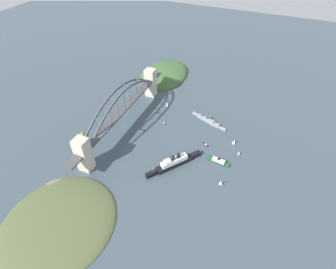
# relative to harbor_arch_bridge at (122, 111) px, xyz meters

# --- Properties ---
(ground_plane) EXTENTS (1400.00, 1400.00, 0.00)m
(ground_plane) POSITION_rel_harbor_arch_bridge_xyz_m (-0.00, 0.00, -29.61)
(ground_plane) COLOR #3D4C56
(harbor_arch_bridge) EXTENTS (270.12, 18.28, 69.65)m
(harbor_arch_bridge) POSITION_rel_harbor_arch_bridge_xyz_m (0.00, 0.00, 0.00)
(harbor_arch_bridge) COLOR beige
(harbor_arch_bridge) RESTS_ON ground
(headland_west_shore) EXTENTS (138.47, 95.08, 28.67)m
(headland_west_shore) POSITION_rel_harbor_arch_bridge_xyz_m (-184.70, -8.71, -29.61)
(headland_west_shore) COLOR #3D6033
(headland_west_shore) RESTS_ON ground
(headland_east_shore) EXTENTS (144.07, 132.46, 16.23)m
(headland_east_shore) POSITION_rel_harbor_arch_bridge_xyz_m (186.72, 19.62, -29.61)
(headland_east_shore) COLOR #515B38
(headland_east_shore) RESTS_ON ground
(ocean_liner) EXTENTS (76.08, 58.10, 19.97)m
(ocean_liner) POSITION_rel_harbor_arch_bridge_xyz_m (49.64, 111.51, -23.50)
(ocean_liner) COLOR black
(ocean_liner) RESTS_ON ground
(naval_cruiser) EXTENTS (28.68, 67.27, 15.75)m
(naval_cruiser) POSITION_rel_harbor_arch_bridge_xyz_m (-66.37, 126.97, -27.06)
(naval_cruiser) COLOR gray
(naval_cruiser) RESTS_ON ground
(harbor_ferry_steamer) EXTENTS (10.56, 34.37, 8.18)m
(harbor_ferry_steamer) POSITION_rel_harbor_arch_bridge_xyz_m (18.59, 167.42, -27.09)
(harbor_ferry_steamer) COLOR #23512D
(harbor_ferry_steamer) RESTS_ON ground
(seaplane_taxiing_near_bridge) EXTENTS (10.67, 8.42, 4.97)m
(seaplane_taxiing_near_bridge) POSITION_rel_harbor_arch_bridge_xyz_m (50.48, -50.45, -27.55)
(seaplane_taxiing_near_bridge) COLOR #B7B7B2
(seaplane_taxiing_near_bridge) RESTS_ON ground
(small_boat_0) EXTENTS (5.56, 6.19, 7.03)m
(small_boat_0) POSITION_rel_harbor_arch_bridge_xyz_m (-8.31, 191.38, -26.25)
(small_boat_0) COLOR brown
(small_boat_0) RESTS_ON ground
(small_boat_1) EXTENTS (7.63, 11.46, 2.05)m
(small_boat_1) POSITION_rel_harbor_arch_bridge_xyz_m (-9.00, 139.96, -28.88)
(small_boat_1) COLOR black
(small_boat_1) RESTS_ON ground
(small_boat_2) EXTENTS (12.33, 6.30, 2.05)m
(small_boat_2) POSITION_rel_harbor_arch_bridge_xyz_m (-83.09, 42.35, -28.89)
(small_boat_2) COLOR silver
(small_boat_2) RESTS_ON ground
(small_boat_3) EXTENTS (10.65, 7.16, 2.26)m
(small_boat_3) POSITION_rel_harbor_arch_bridge_xyz_m (-31.10, 59.27, -28.81)
(small_boat_3) COLOR brown
(small_boat_3) RESTS_ON ground
(small_boat_4) EXTENTS (4.83, 8.70, 8.44)m
(small_boat_4) POSITION_rel_harbor_arch_bridge_xyz_m (56.43, 181.15, -25.72)
(small_boat_4) COLOR #2D6B3D
(small_boat_4) RESTS_ON ground
(small_boat_5) EXTENTS (9.39, 5.21, 9.39)m
(small_boat_5) POSITION_rel_harbor_arch_bridge_xyz_m (-28.82, 179.31, -25.24)
(small_boat_5) COLOR gold
(small_boat_5) RESTS_ON ground
(channel_marker_buoy) EXTENTS (2.20, 2.20, 2.75)m
(channel_marker_buoy) POSITION_rel_harbor_arch_bridge_xyz_m (-49.10, 32.80, -28.49)
(channel_marker_buoy) COLOR red
(channel_marker_buoy) RESTS_ON ground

